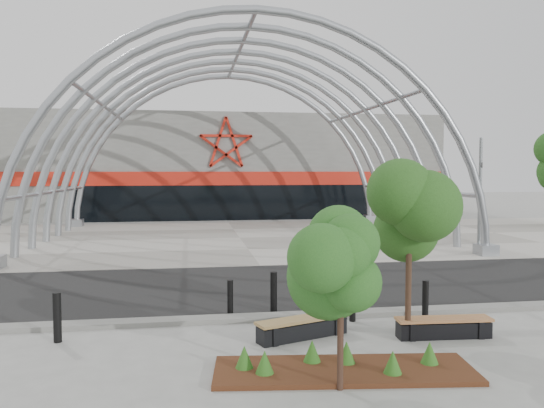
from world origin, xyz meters
TOP-DOWN VIEW (x-y plane):
  - ground at (0.00, 0.00)m, footprint 140.00×140.00m
  - road at (0.00, 3.50)m, footprint 140.00×7.00m
  - forecourt at (0.00, 15.50)m, footprint 60.00×17.00m
  - kerb at (0.00, -0.25)m, footprint 60.00×0.50m
  - arena_building at (0.00, 33.45)m, footprint 34.00×15.24m
  - vault_canopy at (0.00, 15.50)m, footprint 20.80×15.80m
  - planting_bed at (0.05, -3.87)m, footprint 4.87×1.99m
  - signal_pole at (9.94, 8.50)m, footprint 0.30×0.72m
  - street_tree_0 at (-0.17, -4.60)m, footprint 1.48×1.48m
  - street_tree_1 at (2.02, -2.29)m, footprint 1.62×1.62m
  - bench_0 at (-0.22, -1.80)m, footprint 2.21×1.19m
  - bench_1 at (2.88, -2.25)m, footprint 2.14×0.59m
  - bollard_0 at (-5.49, -1.27)m, footprint 0.17×0.17m
  - bollard_1 at (-1.66, 0.20)m, footprint 0.15×0.15m
  - bollard_2 at (-0.53, 0.29)m, footprint 0.17×0.17m
  - bollard_3 at (1.27, -0.71)m, footprint 0.15×0.15m
  - bollard_4 at (3.09, -0.86)m, footprint 0.16×0.16m

SIDE VIEW (x-z plane):
  - ground at x=0.00m, z-range 0.00..0.00m
  - road at x=0.00m, z-range 0.00..0.02m
  - vault_canopy at x=0.00m, z-range -10.16..10.20m
  - forecourt at x=0.00m, z-range 0.00..0.04m
  - kerb at x=0.00m, z-range 0.00..0.12m
  - planting_bed at x=0.05m, z-range -0.13..0.37m
  - bench_1 at x=2.88m, z-range -0.01..0.44m
  - bench_0 at x=-0.22m, z-range -0.01..0.45m
  - bollard_1 at x=-1.66m, z-range 0.00..0.92m
  - bollard_3 at x=1.27m, z-range 0.00..0.97m
  - bollard_4 at x=3.09m, z-range 0.00..0.98m
  - bollard_2 at x=-0.53m, z-range 0.00..1.08m
  - bollard_0 at x=-5.49m, z-range 0.00..1.08m
  - street_tree_0 at x=-0.17m, z-range 0.74..4.11m
  - signal_pole at x=9.94m, z-range 0.12..5.24m
  - street_tree_1 at x=2.02m, z-range 0.84..4.67m
  - arena_building at x=0.00m, z-range -0.01..7.99m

